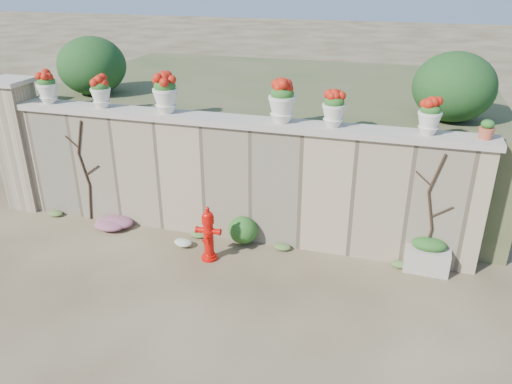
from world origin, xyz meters
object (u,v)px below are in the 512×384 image
(urn_pot_0, at_px, (47,88))
(terracotta_pot, at_px, (487,130))
(planter_box, at_px, (427,256))
(fire_hydrant, at_px, (208,234))

(urn_pot_0, height_order, terracotta_pot, urn_pot_0)
(urn_pot_0, xyz_separation_m, terracotta_pot, (7.14, 0.00, -0.15))
(planter_box, relative_size, urn_pot_0, 1.22)
(planter_box, distance_m, terracotta_pot, 2.05)
(urn_pot_0, bearing_deg, terracotta_pot, 0.00)
(terracotta_pot, bearing_deg, planter_box, -153.41)
(fire_hydrant, relative_size, planter_box, 1.35)
(urn_pot_0, bearing_deg, fire_hydrant, -15.44)
(planter_box, xyz_separation_m, terracotta_pot, (0.53, 0.26, 1.97))
(fire_hydrant, distance_m, planter_box, 3.41)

